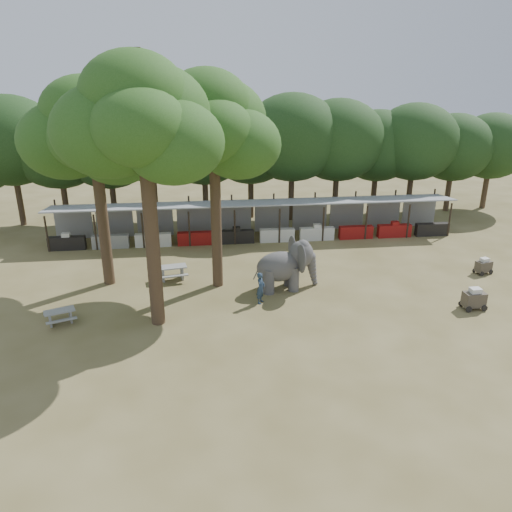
{
  "coord_description": "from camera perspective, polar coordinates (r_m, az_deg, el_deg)",
  "views": [
    {
      "loc": [
        -3.9,
        -19.32,
        11.29
      ],
      "look_at": [
        -1.0,
        5.0,
        2.0
      ],
      "focal_mm": 35.0,
      "sensor_mm": 36.0,
      "label": 1
    }
  ],
  "objects": [
    {
      "name": "vendor_stalls",
      "position": [
        34.88,
        -0.09,
        3.93
      ],
      "size": [
        28.0,
        2.99,
        2.8
      ],
      "color": "gray",
      "rests_on": "ground"
    },
    {
      "name": "yard_tree_center",
      "position": [
        21.72,
        -13.11,
        14.76
      ],
      "size": [
        7.1,
        6.9,
        12.04
      ],
      "color": "#332316",
      "rests_on": "ground"
    },
    {
      "name": "picnic_table_near",
      "position": [
        25.21,
        -21.5,
        -6.28
      ],
      "size": [
        1.7,
        1.63,
        0.68
      ],
      "rotation": [
        0.0,
        0.0,
        0.36
      ],
      "color": "gray",
      "rests_on": "ground"
    },
    {
      "name": "cart_front",
      "position": [
        27.04,
        23.65,
        -4.49
      ],
      "size": [
        1.18,
        0.8,
        1.12
      ],
      "rotation": [
        0.0,
        0.0,
        0.04
      ],
      "color": "#3A3228",
      "rests_on": "ground"
    },
    {
      "name": "cart_back",
      "position": [
        31.89,
        24.57,
        -1.03
      ],
      "size": [
        1.12,
        0.89,
        0.95
      ],
      "rotation": [
        0.0,
        0.0,
        0.29
      ],
      "color": "#3A3228",
      "rests_on": "ground"
    },
    {
      "name": "yard_tree_back",
      "position": [
        25.67,
        -5.22,
        14.55
      ],
      "size": [
        7.1,
        6.9,
        11.36
      ],
      "color": "#332316",
      "rests_on": "ground"
    },
    {
      "name": "ground",
      "position": [
        22.71,
        4.05,
        -9.09
      ],
      "size": [
        100.0,
        100.0,
        0.0
      ],
      "primitive_type": "plane",
      "color": "brown",
      "rests_on": "ground"
    },
    {
      "name": "yard_tree_left",
      "position": [
        27.2,
        -18.35,
        13.24
      ],
      "size": [
        7.1,
        6.9,
        11.02
      ],
      "color": "#332316",
      "rests_on": "ground"
    },
    {
      "name": "backdrop_trees",
      "position": [
        38.95,
        -1.0,
        12.24
      ],
      "size": [
        46.46,
        5.95,
        8.33
      ],
      "color": "#332316",
      "rests_on": "ground"
    },
    {
      "name": "picnic_table_far",
      "position": [
        28.54,
        -9.55,
        -1.68
      ],
      "size": [
        1.83,
        1.7,
        0.8
      ],
      "rotation": [
        0.0,
        0.0,
        0.17
      ],
      "color": "gray",
      "rests_on": "ground"
    },
    {
      "name": "elephant",
      "position": [
        26.79,
        3.55,
        -1.04
      ],
      "size": [
        3.61,
        2.71,
        2.7
      ],
      "rotation": [
        0.0,
        0.0,
        0.15
      ],
      "color": "#434041",
      "rests_on": "ground"
    },
    {
      "name": "handler",
      "position": [
        25.29,
        0.53,
        -3.67
      ],
      "size": [
        0.62,
        0.71,
        1.65
      ],
      "primitive_type": "imported",
      "rotation": [
        0.0,
        0.0,
        1.11
      ],
      "color": "#26384C",
      "rests_on": "ground"
    }
  ]
}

